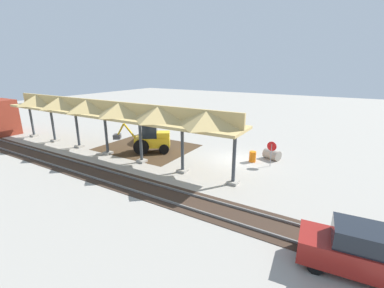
{
  "coord_description": "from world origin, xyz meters",
  "views": [
    {
      "loc": [
        -7.39,
        19.73,
        7.58
      ],
      "look_at": [
        2.96,
        2.5,
        1.6
      ],
      "focal_mm": 24.0,
      "sensor_mm": 36.0,
      "label": 1
    }
  ],
  "objects_px": {
    "backhoe": "(151,139)",
    "traffic_barrel": "(253,157)",
    "distant_parked_car": "(361,251)",
    "concrete_pipe": "(272,154)",
    "brick_utility_building": "(0,117)",
    "stop_sign": "(272,149)"
  },
  "relations": [
    {
      "from": "stop_sign",
      "to": "brick_utility_building",
      "type": "relative_size",
      "value": 0.5
    },
    {
      "from": "backhoe",
      "to": "distant_parked_car",
      "type": "bearing_deg",
      "value": 155.4
    },
    {
      "from": "stop_sign",
      "to": "brick_utility_building",
      "type": "bearing_deg",
      "value": 11.15
    },
    {
      "from": "concrete_pipe",
      "to": "brick_utility_building",
      "type": "xyz_separation_m",
      "value": [
        29.72,
        7.6,
        1.59
      ]
    },
    {
      "from": "backhoe",
      "to": "distant_parked_car",
      "type": "xyz_separation_m",
      "value": [
        -16.33,
        7.47,
        -0.28
      ]
    },
    {
      "from": "stop_sign",
      "to": "brick_utility_building",
      "type": "height_order",
      "value": "brick_utility_building"
    },
    {
      "from": "traffic_barrel",
      "to": "distant_parked_car",
      "type": "bearing_deg",
      "value": 126.91
    },
    {
      "from": "brick_utility_building",
      "to": "traffic_barrel",
      "type": "xyz_separation_m",
      "value": [
        -28.49,
        -6.15,
        -1.58
      ]
    },
    {
      "from": "distant_parked_car",
      "to": "backhoe",
      "type": "bearing_deg",
      "value": -24.6
    },
    {
      "from": "concrete_pipe",
      "to": "traffic_barrel",
      "type": "distance_m",
      "value": 1.9
    },
    {
      "from": "stop_sign",
      "to": "traffic_barrel",
      "type": "relative_size",
      "value": 2.27
    },
    {
      "from": "backhoe",
      "to": "brick_utility_building",
      "type": "bearing_deg",
      "value": 11.09
    },
    {
      "from": "stop_sign",
      "to": "brick_utility_building",
      "type": "xyz_separation_m",
      "value": [
        30.03,
        5.92,
        0.57
      ]
    },
    {
      "from": "concrete_pipe",
      "to": "traffic_barrel",
      "type": "relative_size",
      "value": 1.76
    },
    {
      "from": "traffic_barrel",
      "to": "brick_utility_building",
      "type": "bearing_deg",
      "value": 12.18
    },
    {
      "from": "concrete_pipe",
      "to": "distant_parked_car",
      "type": "distance_m",
      "value": 12.82
    },
    {
      "from": "stop_sign",
      "to": "concrete_pipe",
      "type": "relative_size",
      "value": 1.29
    },
    {
      "from": "stop_sign",
      "to": "brick_utility_building",
      "type": "distance_m",
      "value": 30.62
    },
    {
      "from": "distant_parked_car",
      "to": "stop_sign",
      "type": "bearing_deg",
      "value": -58.73
    },
    {
      "from": "concrete_pipe",
      "to": "brick_utility_building",
      "type": "bearing_deg",
      "value": 14.35
    },
    {
      "from": "brick_utility_building",
      "to": "distant_parked_car",
      "type": "distance_m",
      "value": 36.05
    },
    {
      "from": "backhoe",
      "to": "traffic_barrel",
      "type": "relative_size",
      "value": 5.4
    }
  ]
}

